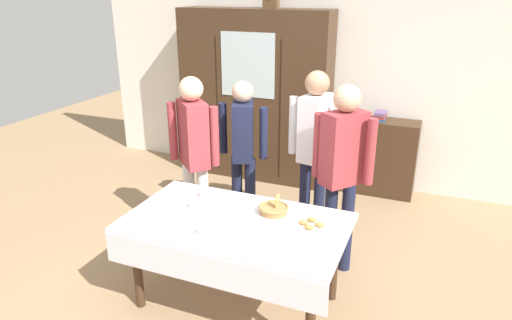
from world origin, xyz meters
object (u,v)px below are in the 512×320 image
dining_table (234,235)px  bread_basket (274,209)px  person_near_right_end (343,162)px  tea_cup_far_right (204,194)px  book_stack (380,116)px  person_behind_table_right (243,142)px  wall_cabinet (255,96)px  spoon_near_left (230,203)px  bookshelf_low (376,156)px  spoon_far_right (274,235)px  spoon_mid_left (183,198)px  tea_cup_center (204,231)px  pastry_plate (311,225)px  person_by_cabinet (315,140)px  tea_cup_back_edge (194,205)px  person_beside_shelf (194,146)px

dining_table → bread_basket: 0.37m
bread_basket → person_near_right_end: (0.40, 0.57, 0.25)m
tea_cup_far_right → bread_basket: bread_basket is taller
book_stack → person_behind_table_right: (-1.15, -1.41, -0.03)m
wall_cabinet → spoon_near_left: wall_cabinet is taller
bookshelf_low → tea_cup_far_right: (-1.10, -2.33, 0.31)m
spoon_far_right → wall_cabinet: bearing=115.0°
spoon_mid_left → tea_cup_center: bearing=-45.6°
book_stack → bookshelf_low: bearing=0.0°
bread_basket → pastry_plate: bearing=-17.7°
spoon_near_left → person_near_right_end: (0.79, 0.55, 0.28)m
book_stack → person_by_cabinet: size_ratio=0.12×
book_stack → spoon_far_right: book_stack is taller
wall_cabinet → pastry_plate: bearing=-59.1°
person_by_cabinet → pastry_plate: bearing=-75.1°
bread_basket → spoon_mid_left: 0.79m
book_stack → tea_cup_center: (-0.80, -2.89, -0.20)m
pastry_plate → person_near_right_end: size_ratio=0.17×
tea_cup_center → person_behind_table_right: size_ratio=0.08×
book_stack → spoon_near_left: size_ratio=1.76×
book_stack → spoon_far_right: size_ratio=1.76×
tea_cup_back_edge → spoon_far_right: size_ratio=1.09×
tea_cup_center → bread_basket: bearing=56.1°
wall_cabinet → book_stack: wall_cabinet is taller
spoon_mid_left → dining_table: bearing=-20.5°
tea_cup_back_edge → person_near_right_end: 1.28m
bookshelf_low → tea_cup_far_right: bearing=-115.2°
tea_cup_far_right → person_near_right_end: size_ratio=0.08×
bread_basket → person_behind_table_right: (-0.69, 0.97, 0.16)m
spoon_mid_left → spoon_near_left: (0.40, 0.07, 0.00)m
book_stack → dining_table: bearing=-104.5°
dining_table → tea_cup_far_right: size_ratio=12.91×
tea_cup_center → tea_cup_back_edge: same height
tea_cup_back_edge → spoon_mid_left: tea_cup_back_edge is taller
dining_table → person_beside_shelf: bearing=135.0°
tea_cup_back_edge → spoon_mid_left: bearing=146.8°
tea_cup_center → spoon_mid_left: 0.64m
person_by_cabinet → person_behind_table_right: person_by_cabinet is taller
bookshelf_low → spoon_near_left: size_ratio=7.80×
tea_cup_far_right → bread_basket: 0.64m
tea_cup_center → pastry_plate: bearing=30.6°
person_beside_shelf → spoon_far_right: bearing=-36.9°
person_by_cabinet → tea_cup_center: bearing=-103.5°
spoon_far_right → spoon_near_left: bearing=145.8°
person_near_right_end → person_beside_shelf: (-1.38, -0.07, -0.02)m
book_stack → tea_cup_center: size_ratio=1.61×
tea_cup_far_right → spoon_near_left: size_ratio=1.09×
wall_cabinet → spoon_far_right: size_ratio=18.09×
pastry_plate → spoon_near_left: pastry_plate is taller
book_stack → person_beside_shelf: (-1.44, -1.88, 0.04)m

